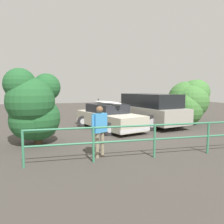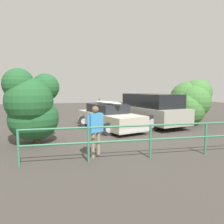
% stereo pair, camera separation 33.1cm
% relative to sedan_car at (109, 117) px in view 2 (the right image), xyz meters
% --- Properties ---
extents(ground_plane, '(44.00, 44.00, 0.02)m').
position_rel_sedan_car_xyz_m(ground_plane, '(0.00, 0.54, -0.63)').
color(ground_plane, '#423D38').
rests_on(ground_plane, ground).
extents(sedan_car, '(2.96, 4.79, 1.58)m').
position_rel_sedan_car_xyz_m(sedan_car, '(0.00, 0.00, 0.00)').
color(sedan_car, '#B7B29E').
rests_on(sedan_car, ground).
extents(suv_car, '(3.26, 4.95, 1.81)m').
position_rel_sedan_car_xyz_m(suv_car, '(-2.60, -0.40, 0.31)').
color(suv_car, '#9E998E').
rests_on(suv_car, ground).
extents(person_bystander, '(0.56, 0.37, 1.58)m').
position_rel_sedan_car_xyz_m(person_bystander, '(1.56, 4.55, 0.32)').
color(person_bystander, gray).
rests_on(person_bystander, ground).
extents(railing_fence, '(9.46, 0.58, 1.03)m').
position_rel_sedan_car_xyz_m(railing_fence, '(-0.97, 5.12, 0.07)').
color(railing_fence, '#387F5B').
rests_on(railing_fence, ground).
extents(bush_near_left, '(2.01, 1.95, 2.83)m').
position_rel_sedan_car_xyz_m(bush_near_left, '(3.58, 2.34, 0.76)').
color(bush_near_left, '#4C3828').
rests_on(bush_near_left, ground).
extents(bush_near_right, '(2.64, 2.55, 2.76)m').
position_rel_sedan_car_xyz_m(bush_near_right, '(-5.14, -0.28, 0.74)').
color(bush_near_right, '#4C3828').
rests_on(bush_near_right, ground).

